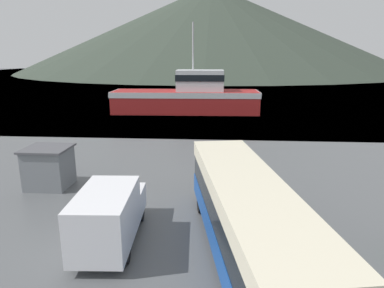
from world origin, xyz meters
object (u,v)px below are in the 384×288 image
Objects in this scene: tour_bus at (246,215)px; delivery_van at (110,214)px; fishing_boat at (188,96)px; dock_kiosk at (49,167)px.

delivery_van is (-5.33, 0.72, -0.49)m from tour_bus.
tour_bus is at bearing -173.28° from fishing_boat.
fishing_boat is at bearing 86.18° from delivery_van.
tour_bus is 5.40m from delivery_van.
tour_bus is 0.62× the size of fishing_boat.
fishing_boat is (0.39, 33.44, 0.88)m from delivery_van.
fishing_boat is (-4.94, 34.17, 0.39)m from tour_bus.
dock_kiosk is (-5.40, 5.86, -0.09)m from delivery_van.
tour_bus is at bearing -31.51° from dock_kiosk.
delivery_van is 7.97m from dock_kiosk.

